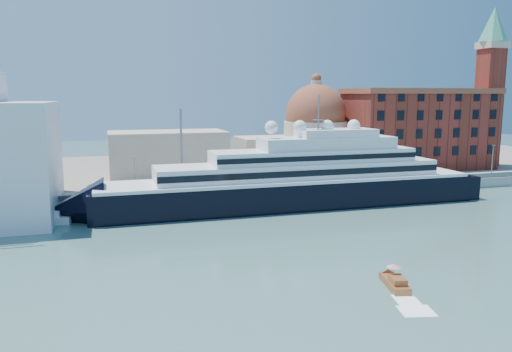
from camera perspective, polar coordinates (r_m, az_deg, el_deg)
name	(u,v)px	position (r m, az deg, el deg)	size (l,w,h in m)	color
ground	(331,236)	(85.00, 8.60, -6.76)	(400.00, 400.00, 0.00)	#39635D
quay	(268,192)	(115.49, 1.40, -1.79)	(180.00, 10.00, 2.50)	gray
land	(227,168)	(154.48, -3.34, 0.88)	(260.00, 72.00, 2.00)	slate
quay_fence	(275,187)	(110.96, 2.13, -1.27)	(180.00, 0.10, 1.20)	slate
superyacht	(279,185)	(104.20, 2.61, -1.06)	(91.31, 12.66, 27.29)	black
service_barge	(41,219)	(99.92, -23.35, -4.58)	(11.96, 5.90, 2.58)	white
water_taxi	(395,282)	(64.53, 15.60, -11.57)	(3.33, 6.36, 2.88)	brown
warehouse	(419,128)	(153.41, 18.09, 5.20)	(43.00, 19.00, 23.25)	maroon
campanile	(490,77)	(168.07, 25.19, 10.20)	(8.40, 8.40, 47.00)	maroon
church	(264,141)	(138.47, 0.87, 4.07)	(66.00, 18.00, 25.50)	beige
lamp_posts	(216,158)	(109.23, -4.63, 2.12)	(120.80, 2.40, 18.00)	slate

